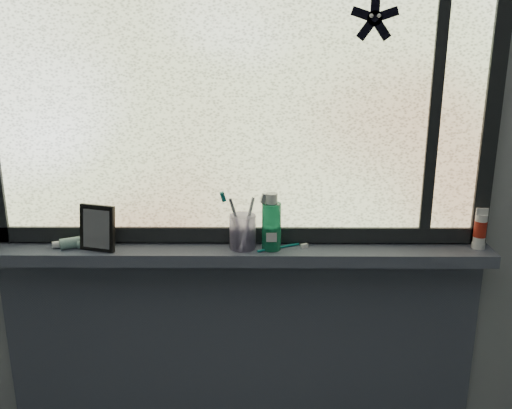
{
  "coord_description": "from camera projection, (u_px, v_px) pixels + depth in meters",
  "views": [
    {
      "loc": [
        0.07,
        -0.47,
        1.68
      ],
      "look_at": [
        0.06,
        1.05,
        1.22
      ],
      "focal_mm": 40.0,
      "sensor_mm": 36.0,
      "label": 1
    }
  ],
  "objects": [
    {
      "name": "wall_back",
      "position": [
        239.0,
        172.0,
        1.83
      ],
      "size": [
        3.0,
        0.01,
        2.5
      ],
      "primitive_type": "cube",
      "color": "#9EA3A8",
      "rests_on": "ground"
    },
    {
      "name": "toothbrush_cup",
      "position": [
        243.0,
        232.0,
        1.81
      ],
      "size": [
        0.09,
        0.09,
        0.11
      ],
      "primitive_type": "cylinder",
      "rotation": [
        0.0,
        0.0,
        0.14
      ],
      "color": "#B9AAE1",
      "rests_on": "windowsill"
    },
    {
      "name": "starfish_sticker",
      "position": [
        375.0,
        18.0,
        1.65
      ],
      "size": [
        0.15,
        0.02,
        0.15
      ],
      "primitive_type": null,
      "color": "black",
      "rests_on": "window_pane"
    },
    {
      "name": "sill_apron",
      "position": [
        241.0,
        381.0,
        2.03
      ],
      "size": [
        1.62,
        0.02,
        0.98
      ],
      "primitive_type": "cube",
      "color": "#4B5165",
      "rests_on": "floor"
    },
    {
      "name": "window_pane",
      "position": [
        238.0,
        84.0,
        1.72
      ],
      "size": [
        1.5,
        0.01,
        1.0
      ],
      "primitive_type": "cube",
      "color": "silver",
      "rests_on": "wall_back"
    },
    {
      "name": "cream_tube",
      "position": [
        480.0,
        227.0,
        1.8
      ],
      "size": [
        0.04,
        0.04,
        0.1
      ],
      "primitive_type": "cylinder",
      "rotation": [
        0.0,
        0.0,
        0.03
      ],
      "color": "silver",
      "rests_on": "windowsill"
    },
    {
      "name": "frame_right",
      "position": [
        495.0,
        85.0,
        1.71
      ],
      "size": [
        0.05,
        0.03,
        1.1
      ],
      "primitive_type": "cube",
      "color": "black",
      "rests_on": "wall_back"
    },
    {
      "name": "windowsill",
      "position": [
        239.0,
        254.0,
        1.83
      ],
      "size": [
        1.62,
        0.14,
        0.04
      ],
      "primitive_type": "cube",
      "color": "#4B5165",
      "rests_on": "wall_back"
    },
    {
      "name": "vanity_mirror",
      "position": [
        97.0,
        228.0,
        1.79
      ],
      "size": [
        0.13,
        0.09,
        0.15
      ],
      "primitive_type": "cube",
      "rotation": [
        0.0,
        0.0,
        -0.28
      ],
      "color": "black",
      "rests_on": "windowsill"
    },
    {
      "name": "toothbrush_lying",
      "position": [
        279.0,
        247.0,
        1.81
      ],
      "size": [
        0.17,
        0.1,
        0.01
      ],
      "primitive_type": null,
      "rotation": [
        0.0,
        0.0,
        0.46
      ],
      "color": "#0C7271",
      "rests_on": "windowsill"
    },
    {
      "name": "mouthwash_bottle",
      "position": [
        271.0,
        222.0,
        1.79
      ],
      "size": [
        0.07,
        0.07,
        0.15
      ],
      "primitive_type": "cylinder",
      "rotation": [
        0.0,
        0.0,
        0.22
      ],
      "color": "#1B8E5E",
      "rests_on": "windowsill"
    },
    {
      "name": "frame_bottom",
      "position": [
        239.0,
        234.0,
        1.86
      ],
      "size": [
        1.6,
        0.03,
        0.05
      ],
      "primitive_type": "cube",
      "color": "black",
      "rests_on": "windowsill"
    },
    {
      "name": "frame_mullion",
      "position": [
        437.0,
        85.0,
        1.72
      ],
      "size": [
        0.03,
        0.03,
        1.0
      ],
      "primitive_type": "cube",
      "color": "black",
      "rests_on": "wall_back"
    },
    {
      "name": "toothpaste_tube",
      "position": [
        77.0,
        243.0,
        1.82
      ],
      "size": [
        0.2,
        0.11,
        0.04
      ],
      "primitive_type": null,
      "rotation": [
        0.0,
        0.0,
        0.38
      ],
      "color": "silver",
      "rests_on": "windowsill"
    }
  ]
}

